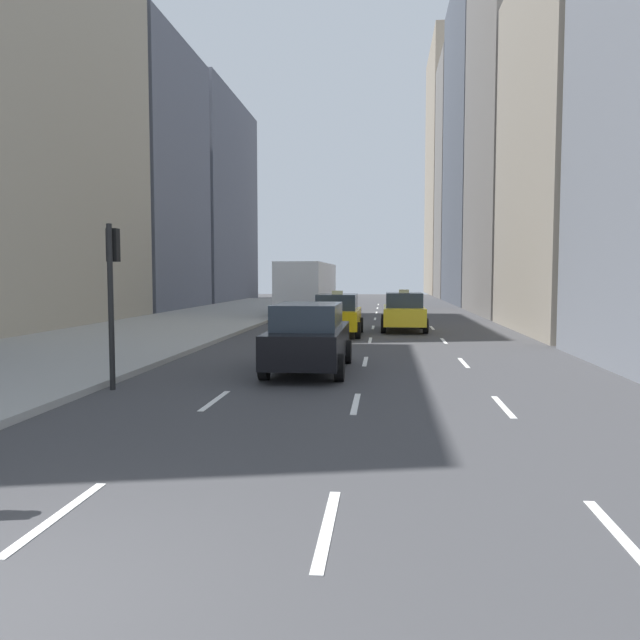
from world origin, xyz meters
name	(u,v)px	position (x,y,z in m)	size (l,w,h in m)	color
sidewalk_left	(186,323)	(-7.00, 27.00, 0.07)	(8.00, 66.00, 0.15)	#9E9E99
lane_markings	(372,333)	(2.60, 23.00, 0.01)	(5.72, 56.00, 0.01)	white
building_row_left	(75,84)	(-14.00, 29.74, 13.10)	(6.00, 64.42, 33.23)	#4C515B
building_row_right	(493,137)	(12.00, 49.80, 13.97)	(6.00, 89.81, 33.08)	gray
taxi_lead	(404,311)	(4.00, 24.29, 0.88)	(2.02, 4.40, 1.87)	yellow
taxi_second	(338,314)	(1.20, 21.85, 0.88)	(2.02, 4.40, 1.87)	yellow
sedan_black_near	(309,337)	(1.20, 11.99, 0.90)	(2.02, 4.94, 1.78)	black
city_bus	(308,287)	(-1.61, 34.72, 1.79)	(2.80, 11.61, 3.25)	silver
traffic_light_pole	(112,279)	(-2.75, 9.05, 2.41)	(0.24, 0.42, 3.60)	black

